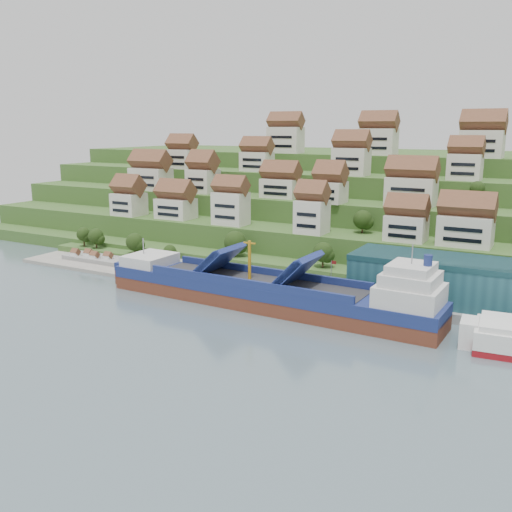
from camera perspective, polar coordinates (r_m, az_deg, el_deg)
The scene contains 10 objects.
ground at distance 136.42m, azimuth -1.21°, elevation -4.62°, with size 300.00×300.00×0.00m, color slate.
quay at distance 140.97m, azimuth 8.96°, elevation -3.74°, with size 180.00×14.00×2.20m, color gray.
pebble_beach at distance 180.08m, azimuth -15.34°, elevation -0.61°, with size 45.00×20.00×1.00m, color gray.
hillside at distance 227.63m, azimuth 12.13°, elevation 4.89°, with size 260.00×128.00×31.00m.
hillside_village at distance 184.47m, azimuth 9.01°, elevation 7.46°, with size 157.14×63.58×29.79m.
hillside_trees at distance 173.32m, azimuth 2.66°, elevation 4.15°, with size 142.82×62.31×29.27m.
warehouse at distance 134.23m, azimuth 22.27°, elevation -2.69°, with size 60.00×15.00×10.00m, color #23555F.
flagpole at distance 135.56m, azimuth 7.56°, elevation -1.82°, with size 1.28×0.16×8.00m.
beach_huts at distance 180.26m, azimuth -16.10°, elevation -0.12°, with size 14.40×3.70×2.20m.
cargo_ship at distance 131.12m, azimuth 1.78°, elevation -3.79°, with size 81.85×14.68×18.13m.
Camera 1 is at (66.00, -112.20, 40.82)m, focal length 40.00 mm.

